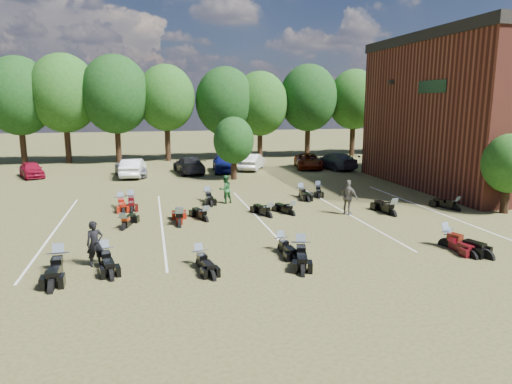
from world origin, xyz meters
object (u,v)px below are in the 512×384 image
object	(u,v)px
motorcycle_3	(281,250)
person_green	(225,189)
person_grey	(348,197)
motorcycle_0	(60,271)
person_black	(95,244)
motorcycle_14	(131,206)
car_0	(32,170)
car_4	(224,163)
motorcycle_7	(180,226)

from	to	relation	value
motorcycle_3	person_green	bearing A→B (deg)	90.86
person_grey	motorcycle_0	world-z (taller)	person_grey
person_black	motorcycle_14	bearing A→B (deg)	65.06
person_black	person_green	world-z (taller)	same
person_black	person_green	size ratio (longest dim) A/B	1.00
car_0	motorcycle_14	bearing A→B (deg)	-78.56
motorcycle_0	motorcycle_14	size ratio (longest dim) A/B	1.07
person_black	motorcycle_3	size ratio (longest dim) A/B	0.85
car_0	motorcycle_3	world-z (taller)	car_0
car_4	person_grey	bearing A→B (deg)	-71.70
person_grey	motorcycle_14	world-z (taller)	person_grey
car_0	motorcycle_7	size ratio (longest dim) A/B	1.51
car_0	motorcycle_14	size ratio (longest dim) A/B	1.63
motorcycle_7	motorcycle_14	world-z (taller)	motorcycle_7
person_grey	motorcycle_3	size ratio (longest dim) A/B	0.95
person_black	motorcycle_3	bearing A→B (deg)	-18.49
car_4	motorcycle_0	xyz separation A→B (m)	(-9.65, -22.58, -0.79)
person_green	motorcycle_3	size ratio (longest dim) A/B	0.85
person_black	motorcycle_7	size ratio (longest dim) A/B	0.68
person_black	person_grey	bearing A→B (deg)	3.14
car_0	motorcycle_3	bearing A→B (deg)	-78.90
car_4	person_green	distance (m)	12.83
person_green	motorcycle_7	xyz separation A→B (m)	(-3.06, -4.70, -0.85)
car_4	person_grey	world-z (taller)	person_grey
motorcycle_0	motorcycle_14	distance (m)	10.65
person_black	motorcycle_0	xyz separation A→B (m)	(-1.24, -0.30, -0.85)
person_green	motorcycle_3	distance (m)	9.52
person_black	person_grey	distance (m)	13.55
person_green	person_grey	world-z (taller)	person_grey
car_4	person_green	xyz separation A→B (m)	(-1.95, -12.68, 0.07)
person_black	person_green	xyz separation A→B (m)	(6.47, 9.60, -0.00)
person_grey	motorcycle_0	xyz separation A→B (m)	(-13.72, -5.57, -0.96)
car_4	motorcycle_0	world-z (taller)	car_4
car_0	person_grey	bearing A→B (deg)	-63.13
person_green	person_grey	distance (m)	7.42
motorcycle_14	motorcycle_0	bearing A→B (deg)	-104.66
person_green	motorcycle_14	distance (m)	5.63
car_4	person_grey	size ratio (longest dim) A/B	2.42
person_green	motorcycle_7	distance (m)	5.68
motorcycle_3	motorcycle_0	bearing A→B (deg)	179.31
car_4	motorcycle_7	distance (m)	18.10
motorcycle_3	motorcycle_14	size ratio (longest dim) A/B	0.87
car_4	motorcycle_14	world-z (taller)	car_4
car_0	person_green	distance (m)	19.06
person_grey	motorcycle_7	size ratio (longest dim) A/B	0.76
car_4	motorcycle_3	distance (m)	22.17
person_green	motorcycle_3	xyz separation A→B (m)	(0.77, -9.45, -0.85)
motorcycle_0	car_4	bearing A→B (deg)	64.45
car_0	person_grey	size ratio (longest dim) A/B	1.98
car_4	motorcycle_14	bearing A→B (deg)	-116.82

